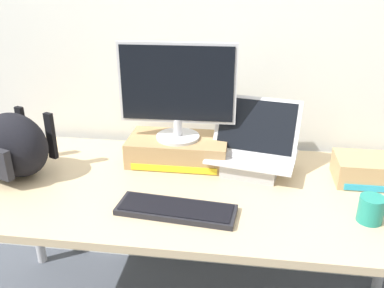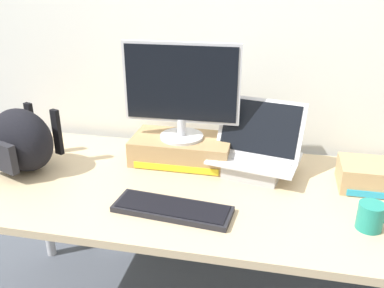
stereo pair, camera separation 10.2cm
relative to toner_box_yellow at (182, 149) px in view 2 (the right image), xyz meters
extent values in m
cube|color=silver|center=(0.09, 0.29, 0.51)|extent=(7.00, 0.10, 2.60)
cube|color=tan|center=(0.09, -0.21, -0.07)|extent=(1.91, 0.80, 0.03)
cylinder|color=#B2B2B7|center=(-0.81, 0.13, -0.44)|extent=(0.05, 0.05, 0.71)
cube|color=#A88456|center=(0.00, 0.00, 0.00)|extent=(0.43, 0.23, 0.11)
cube|color=yellow|center=(0.00, -0.12, -0.04)|extent=(0.36, 0.00, 0.03)
cylinder|color=silver|center=(0.00, 0.00, 0.06)|extent=(0.19, 0.19, 0.01)
cylinder|color=silver|center=(0.00, 0.00, 0.10)|extent=(0.04, 0.04, 0.07)
cube|color=silver|center=(0.00, 0.00, 0.30)|extent=(0.49, 0.03, 0.33)
cube|color=black|center=(0.00, -0.01, 0.30)|extent=(0.46, 0.02, 0.31)
cube|color=#ADADB2|center=(0.32, -0.05, -0.02)|extent=(0.25, 0.24, 0.06)
cube|color=silver|center=(0.32, -0.05, 0.01)|extent=(0.39, 0.31, 0.01)
cube|color=#B7B7BC|center=(0.32, -0.04, 0.02)|extent=(0.33, 0.19, 0.00)
cube|color=silver|center=(0.33, 0.01, 0.12)|extent=(0.37, 0.19, 0.22)
cube|color=black|center=(0.33, 0.00, 0.13)|extent=(0.33, 0.17, 0.19)
cube|color=black|center=(0.06, -0.41, -0.04)|extent=(0.43, 0.18, 0.02)
cube|color=black|center=(0.06, -0.41, -0.03)|extent=(0.40, 0.15, 0.00)
ellipsoid|color=black|center=(-0.62, -0.21, 0.08)|extent=(0.35, 0.29, 0.26)
cube|color=black|center=(-0.66, -0.08, 0.09)|extent=(0.04, 0.03, 0.20)
cube|color=black|center=(-0.51, -0.13, 0.09)|extent=(0.04, 0.03, 0.20)
cylinder|color=#1E7F70|center=(0.72, -0.37, -0.01)|extent=(0.08, 0.08, 0.09)
sphere|color=#CC7099|center=(-0.79, 0.05, -0.01)|extent=(0.08, 0.08, 0.08)
sphere|color=black|center=(-0.81, 0.02, 0.00)|extent=(0.01, 0.01, 0.01)
sphere|color=black|center=(-0.78, 0.02, 0.00)|extent=(0.01, 0.01, 0.01)
cube|color=tan|center=(0.81, -0.08, 0.00)|extent=(0.32, 0.18, 0.10)
camera|label=1|loc=(0.29, -1.62, 0.75)|focal=38.97mm
camera|label=2|loc=(0.39, -1.61, 0.75)|focal=38.97mm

